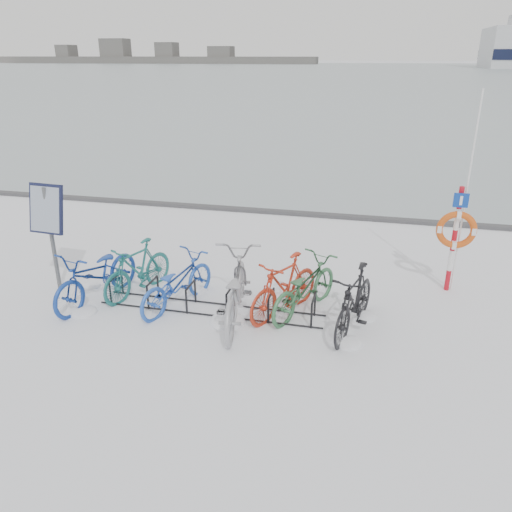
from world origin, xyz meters
name	(u,v)px	position (x,y,z in m)	size (l,w,h in m)	color
ground	(211,310)	(0.00, 0.00, 0.00)	(900.00, 900.00, 0.00)	white
ice_sheet	(374,70)	(0.00, 155.00, 0.01)	(400.00, 298.00, 0.02)	#9AA7AE
quay_edge	(276,212)	(0.00, 5.90, 0.05)	(400.00, 0.25, 0.10)	#3F3F42
bike_rack	(210,301)	(0.00, 0.00, 0.18)	(4.00, 0.48, 0.46)	black
info_board	(47,215)	(-3.10, 0.14, 1.47)	(0.70, 0.31, 2.04)	#595B5E
lifebuoy_station	(456,230)	(4.13, 1.76, 1.23)	(0.70, 0.22, 3.66)	#B30E1B
shoreline	(147,58)	(-122.02, 260.00, 2.79)	(180.00, 12.00, 9.50)	#484848
bike_0	(97,273)	(-2.08, -0.11, 0.54)	(0.72, 2.06, 1.08)	navy
bike_1	(138,267)	(-1.52, 0.35, 0.52)	(0.49, 1.72, 1.03)	#1C6260
bike_2	(177,281)	(-0.62, 0.03, 0.48)	(0.64, 1.85, 0.97)	blue
bike_3	(234,288)	(0.51, -0.23, 0.59)	(0.79, 2.27, 1.19)	#97989E
bike_4	(284,285)	(1.27, 0.20, 0.54)	(0.50, 1.78, 1.07)	red
bike_5	(304,285)	(1.59, 0.35, 0.50)	(0.66, 1.89, 0.99)	#356B43
bike_6	(355,299)	(2.46, -0.10, 0.55)	(0.51, 1.82, 1.09)	black
snow_drifts	(218,311)	(0.14, -0.02, 0.00)	(5.66, 1.79, 0.21)	white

